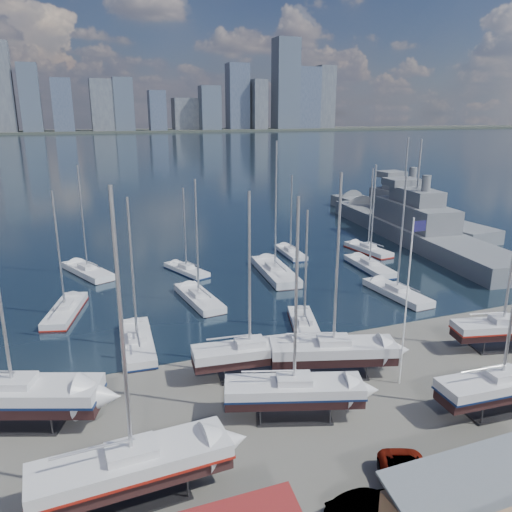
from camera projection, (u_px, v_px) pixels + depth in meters
name	position (u px, v px, depth m)	size (l,w,h in m)	color
ground	(353.00, 396.00, 37.89)	(1400.00, 1400.00, 0.00)	#605E59
water	(95.00, 147.00, 316.53)	(1400.00, 600.00, 0.40)	#1A2A3C
far_shore	(80.00, 132.00, 549.86)	(1400.00, 80.00, 2.20)	#2D332D
skyline	(69.00, 95.00, 531.11)	(639.14, 43.80, 107.69)	#475166
sailboat_cradle_0	(14.00, 395.00, 33.88)	(12.12, 7.20, 18.71)	#2D2D33
sailboat_cradle_1	(133.00, 466.00, 27.20)	(11.04, 3.58, 17.50)	#2D2D33
sailboat_cradle_2	(250.00, 352.00, 40.41)	(9.47, 3.54, 15.16)	#2D2D33
sailboat_cradle_3	(294.00, 391.00, 34.74)	(10.08, 5.63, 15.72)	#2D2D33
sailboat_cradle_4	(333.00, 351.00, 40.48)	(10.53, 5.72, 16.52)	#2D2D33
sailboat_cradle_5	(501.00, 385.00, 35.48)	(9.82, 3.33, 15.65)	#2D2D33
sailboat_cradle_6	(502.00, 328.00, 45.02)	(9.35, 4.51, 14.68)	#2D2D33
sailboat_moored_1	(65.00, 312.00, 53.12)	(5.03, 9.67, 13.92)	black
sailboat_moored_2	(88.00, 272.00, 66.32)	(6.47, 10.34, 15.15)	black
sailboat_moored_3	(138.00, 344.00, 45.74)	(3.37, 9.87, 14.52)	black
sailboat_moored_4	(199.00, 299.00, 56.65)	(3.79, 9.91, 14.60)	black
sailboat_moored_5	(186.00, 271.00, 67.04)	(4.91, 8.31, 12.01)	black
sailboat_moored_6	(304.00, 326.00, 49.62)	(4.76, 8.73, 12.58)	black
sailboat_moored_7	(275.00, 273.00, 65.88)	(4.57, 12.38, 18.28)	black
sailboat_moored_8	(290.00, 253.00, 75.39)	(2.90, 8.56, 12.59)	black
sailboat_moored_9	(397.00, 294.00, 58.38)	(3.31, 9.88, 14.70)	black
sailboat_moored_10	(369.00, 267.00, 68.45)	(3.38, 10.15, 14.95)	black
sailboat_moored_11	(368.00, 250.00, 77.02)	(3.53, 9.24, 13.48)	black
naval_ship_east	(413.00, 230.00, 84.02)	(14.30, 50.06, 18.45)	#585C62
naval_ship_west	(402.00, 213.00, 98.68)	(8.36, 43.22, 17.87)	#585C62
car_b	(368.00, 508.00, 26.16)	(1.53, 4.38, 1.44)	gray
car_c	(411.00, 485.00, 27.67)	(2.65, 5.75, 1.60)	gray
flagpole	(409.00, 290.00, 37.56)	(1.18, 0.12, 13.43)	white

